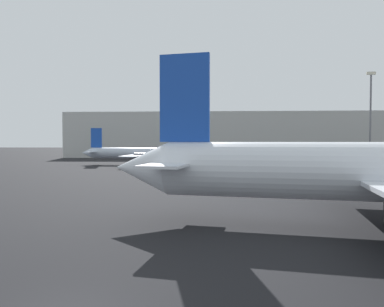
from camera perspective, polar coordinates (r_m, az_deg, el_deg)
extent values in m
cone|color=silver|center=(23.88, -7.89, -2.25)|extent=(4.27, 4.00, 3.40)
cube|color=silver|center=(23.11, -2.39, -1.53)|extent=(3.85, 8.75, 0.16)
cube|color=#1947B2|center=(23.10, -1.19, 8.78)|extent=(3.23, 0.86, 5.58)
cylinder|color=#B2BCCC|center=(79.81, -7.20, 0.07)|extent=(24.53, 3.45, 2.39)
cone|color=#B2BCCC|center=(77.91, 2.56, 0.04)|extent=(2.73, 2.50, 2.39)
cone|color=#B2BCCC|center=(83.88, -16.25, 0.10)|extent=(2.73, 2.50, 2.39)
cube|color=#B2BCCC|center=(80.10, -8.05, -0.18)|extent=(4.54, 22.98, 0.19)
cube|color=#B2BCCC|center=(83.25, -15.16, 0.26)|extent=(2.13, 6.55, 0.12)
cube|color=#1947B2|center=(83.09, -14.93, 2.42)|extent=(2.47, 0.34, 4.35)
cylinder|color=#4C4C54|center=(84.16, -6.86, -0.16)|extent=(2.37, 1.49, 1.39)
cylinder|color=#4C4C54|center=(75.72, -8.29, -0.39)|extent=(2.37, 1.49, 1.39)
cube|color=black|center=(78.52, -1.61, -1.35)|extent=(0.40, 0.40, 1.45)
cube|color=black|center=(81.67, -7.78, -1.24)|extent=(0.40, 0.40, 1.45)
cube|color=black|center=(78.68, -8.31, -1.36)|extent=(0.40, 0.40, 1.45)
cylinder|color=slate|center=(110.62, 26.46, 5.11)|extent=(0.50, 0.50, 23.51)
cube|color=#F2EACC|center=(112.01, 26.55, 11.33)|extent=(2.40, 0.50, 0.80)
cube|color=#B7B7B2|center=(122.74, 4.25, 2.88)|extent=(99.45, 22.20, 14.60)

